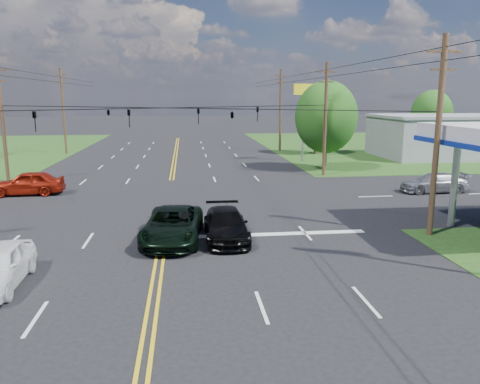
{
  "coord_description": "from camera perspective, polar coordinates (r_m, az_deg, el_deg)",
  "views": [
    {
      "loc": [
        1.17,
        -17.87,
        6.67
      ],
      "look_at": [
        3.97,
        6.0,
        1.77
      ],
      "focal_mm": 35.0,
      "sensor_mm": 36.0,
      "label": 1
    }
  ],
  "objects": [
    {
      "name": "sedan_red",
      "position": [
        35.53,
        -24.51,
        1.0
      ],
      "size": [
        4.94,
        2.21,
        1.65
      ],
      "primitive_type": "imported",
      "rotation": [
        0.0,
        0.0,
        -1.52
      ],
      "color": "maroon",
      "rests_on": "ground"
    },
    {
      "name": "ground",
      "position": [
        30.62,
        -8.72,
        -1.2
      ],
      "size": [
        280.0,
        280.0,
        0.0
      ],
      "primitive_type": "plane",
      "color": "black",
      "rests_on": "ground"
    },
    {
      "name": "pole_left_far",
      "position": [
        59.59,
        -20.73,
        9.34
      ],
      "size": [
        1.6,
        0.28,
        10.0
      ],
      "color": "#3C2719",
      "rests_on": "ground"
    },
    {
      "name": "pole_right_far",
      "position": [
        59.08,
        4.94,
        10.02
      ],
      "size": [
        1.6,
        0.28,
        10.0
      ],
      "color": "#3C2719",
      "rests_on": "ground"
    },
    {
      "name": "suv_black",
      "position": [
        22.26,
        -1.74,
        -4.03
      ],
      "size": [
        1.99,
        4.88,
        1.42
      ],
      "primitive_type": "imported",
      "rotation": [
        0.0,
        0.0,
        -0.0
      ],
      "color": "black",
      "rests_on": "ground"
    },
    {
      "name": "stop_bar",
      "position": [
        23.18,
        3.12,
        -5.22
      ],
      "size": [
        10.0,
        0.5,
        0.02
      ],
      "primitive_type": "cube",
      "color": "silver",
      "rests_on": "ground"
    },
    {
      "name": "sedan_far",
      "position": [
        35.99,
        22.55,
        1.06
      ],
      "size": [
        4.75,
        1.95,
        1.38
      ],
      "primitive_type": "imported",
      "rotation": [
        0.0,
        0.0,
        -1.58
      ],
      "color": "#9D9DA1",
      "rests_on": "ground"
    },
    {
      "name": "grass_ne",
      "position": [
        70.83,
        21.97,
        5.28
      ],
      "size": [
        46.0,
        48.0,
        0.03
      ],
      "primitive_type": "cube",
      "color": "#203E14",
      "rests_on": "ground"
    },
    {
      "name": "polesign_ne",
      "position": [
        49.11,
        7.77,
        10.93
      ],
      "size": [
        2.22,
        0.57,
        8.04
      ],
      "color": "#A5A5AA",
      "rests_on": "ground"
    },
    {
      "name": "pole_se",
      "position": [
        24.05,
        22.94,
        6.43
      ],
      "size": [
        1.6,
        0.28,
        9.5
      ],
      "color": "#3C2719",
      "rests_on": "ground"
    },
    {
      "name": "pole_ne",
      "position": [
        40.66,
        10.35,
        8.86
      ],
      "size": [
        1.6,
        0.28,
        9.5
      ],
      "color": "#3C2719",
      "rests_on": "ground"
    },
    {
      "name": "tree_far_r",
      "position": [
        68.31,
        22.32,
        8.89
      ],
      "size": [
        5.32,
        5.32,
        7.63
      ],
      "color": "#3C2719",
      "rests_on": "ground"
    },
    {
      "name": "pole_nw",
      "position": [
        41.41,
        -26.97,
        7.85
      ],
      "size": [
        1.6,
        0.28,
        9.5
      ],
      "color": "#3C2719",
      "rests_on": "ground"
    },
    {
      "name": "power_lines",
      "position": [
        27.96,
        -9.42,
        15.33
      ],
      "size": [
        26.04,
        100.0,
        0.64
      ],
      "color": "black",
      "rests_on": "ground"
    },
    {
      "name": "span_wire_signals",
      "position": [
        29.9,
        -9.08,
        10.08
      ],
      "size": [
        26.0,
        18.0,
        1.13
      ],
      "color": "black",
      "rests_on": "ground"
    },
    {
      "name": "retail_ne",
      "position": [
        57.77,
        23.41,
        6.14
      ],
      "size": [
        14.0,
        10.0,
        4.4
      ],
      "primitive_type": "cube",
      "color": "gray",
      "rests_on": "ground"
    },
    {
      "name": "pickup_dkgreen",
      "position": [
        22.17,
        -8.2,
        -4.02
      ],
      "size": [
        3.1,
        5.81,
        1.55
      ],
      "primitive_type": "imported",
      "rotation": [
        0.0,
        0.0,
        -0.1
      ],
      "color": "black",
      "rests_on": "ground"
    },
    {
      "name": "tree_right_a",
      "position": [
        43.82,
        10.47,
        8.97
      ],
      "size": [
        5.7,
        5.7,
        8.18
      ],
      "color": "#3C2719",
      "rests_on": "ground"
    },
    {
      "name": "tree_right_b",
      "position": [
        56.06,
        9.3,
        8.86
      ],
      "size": [
        4.94,
        4.94,
        7.09
      ],
      "color": "#3C2719",
      "rests_on": "ground"
    }
  ]
}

